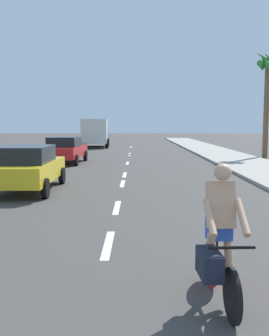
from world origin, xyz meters
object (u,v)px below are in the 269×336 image
cyclist (218,241)px  parked_car_yellow (27,167)px  parked_car_red (65,149)px  palm_tree_far (268,75)px  delivery_truck (95,132)px

cyclist → parked_car_yellow: cyclist is taller
parked_car_red → palm_tree_far: (12.99, 3.57, 4.72)m
parked_car_yellow → delivery_truck: delivery_truck is taller
parked_car_yellow → delivery_truck: 25.67m
cyclist → parked_car_red: size_ratio=0.41×
parked_car_yellow → palm_tree_far: palm_tree_far is taller
delivery_truck → palm_tree_far: (12.91, -12.49, 4.06)m
parked_car_red → delivery_truck: delivery_truck is taller
parked_car_red → palm_tree_far: bearing=17.7°
cyclist → delivery_truck: (-5.19, 34.26, 0.67)m
parked_car_yellow → parked_car_red: 9.62m
cyclist → delivery_truck: size_ratio=0.29×
palm_tree_far → delivery_truck: bearing=136.0°
parked_car_red → palm_tree_far: palm_tree_far is taller
parked_car_yellow → delivery_truck: size_ratio=0.71×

